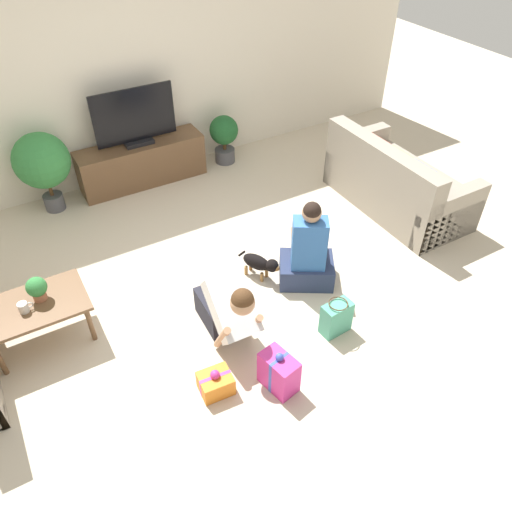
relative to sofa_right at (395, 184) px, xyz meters
name	(u,v)px	position (x,y,z in m)	size (l,w,h in m)	color
ground_plane	(225,295)	(-2.41, -0.36, -0.31)	(16.00, 16.00, 0.00)	beige
wall_back	(116,74)	(-2.41, 2.27, 0.99)	(8.40, 0.06, 2.60)	silver
sofa_right	(395,184)	(0.00, 0.00, 0.00)	(0.86, 1.72, 0.86)	gray
coffee_table	(35,309)	(-4.02, -0.05, 0.06)	(0.86, 0.56, 0.42)	brown
tv_console	(142,163)	(-2.36, 1.99, -0.04)	(1.56, 0.41, 0.53)	brown
tv	(135,120)	(-2.36, 1.99, 0.53)	(0.98, 0.20, 0.68)	black
potted_plant_back_right	(224,135)	(-1.23, 1.94, 0.08)	(0.38, 0.38, 0.65)	#4C4C51
potted_plant_back_left	(42,162)	(-3.48, 1.94, 0.31)	(0.62, 0.62, 0.95)	#4C4C51
person_kneeling	(228,308)	(-2.62, -0.83, 0.04)	(0.36, 0.83, 0.81)	#23232D
person_sitting	(308,255)	(-1.63, -0.58, 0.03)	(0.65, 0.62, 0.96)	#283351
dog	(260,263)	(-1.99, -0.30, -0.13)	(0.28, 0.43, 0.28)	black
gift_box_a	(216,383)	(-2.97, -1.28, -0.22)	(0.27, 0.24, 0.24)	orange
gift_box_b	(279,372)	(-2.51, -1.49, -0.14)	(0.25, 0.34, 0.39)	#CC3389
gift_bag_a	(336,318)	(-1.77, -1.25, -0.14)	(0.28, 0.18, 0.35)	#4CA384
mug	(24,307)	(-4.09, -0.10, 0.16)	(0.12, 0.08, 0.09)	silver
tabletop_plant	(37,288)	(-3.95, -0.01, 0.23)	(0.17, 0.17, 0.22)	#A36042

